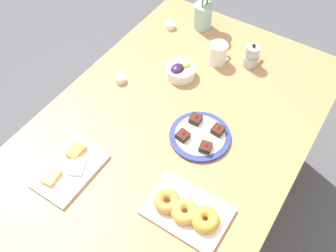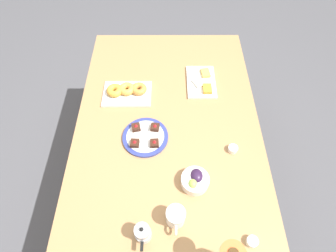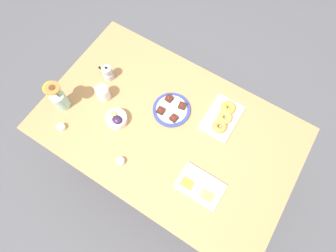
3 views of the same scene
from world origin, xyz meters
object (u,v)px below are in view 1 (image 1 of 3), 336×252
at_px(jam_cup_berry, 120,79).
at_px(moka_pot, 252,56).
at_px(cheese_platter, 70,169).
at_px(croissant_platter, 187,211).
at_px(grape_bowl, 180,71).
at_px(flower_vase, 203,13).
at_px(jam_cup_honey, 170,25).
at_px(dessert_plate, 200,136).
at_px(dining_table, 168,145).
at_px(coffee_mug, 218,53).

height_order(jam_cup_berry, moka_pot, moka_pot).
height_order(cheese_platter, croissant_platter, croissant_platter).
bearing_deg(grape_bowl, flower_vase, 14.42).
bearing_deg(jam_cup_honey, dessert_plate, -137.65).
distance_m(dessert_plate, flower_vase, 0.70).
distance_m(dining_table, jam_cup_honey, 0.67).
distance_m(grape_bowl, cheese_platter, 0.64).
bearing_deg(cheese_platter, dessert_plate, -39.90).
distance_m(grape_bowl, jam_cup_berry, 0.27).
relative_size(cheese_platter, moka_pot, 2.18).
xyz_separation_m(dining_table, coffee_mug, (0.47, 0.03, 0.14)).
height_order(coffee_mug, jam_cup_honey, coffee_mug).
xyz_separation_m(dining_table, cheese_platter, (-0.34, 0.21, 0.10)).
height_order(croissant_platter, jam_cup_honey, croissant_platter).
bearing_deg(dining_table, croissant_platter, -136.88).
bearing_deg(flower_vase, grape_bowl, -165.58).
xyz_separation_m(croissant_platter, dessert_plate, (0.30, 0.12, -0.01)).
relative_size(coffee_mug, jam_cup_berry, 2.44).
distance_m(jam_cup_berry, flower_vase, 0.55).
height_order(grape_bowl, cheese_platter, grape_bowl).
height_order(cheese_platter, moka_pot, moka_pot).
height_order(coffee_mug, dessert_plate, coffee_mug).
relative_size(dining_table, moka_pot, 13.45).
relative_size(jam_cup_honey, moka_pot, 0.40).
relative_size(grape_bowl, croissant_platter, 0.47).
height_order(jam_cup_honey, jam_cup_berry, same).
bearing_deg(coffee_mug, cheese_platter, 167.83).
xyz_separation_m(grape_bowl, croissant_platter, (-0.55, -0.37, -0.01)).
bearing_deg(coffee_mug, flower_vase, 45.01).
bearing_deg(dining_table, jam_cup_berry, 69.58).
height_order(dessert_plate, moka_pot, moka_pot).
bearing_deg(flower_vase, croissant_platter, -153.26).
xyz_separation_m(coffee_mug, grape_bowl, (-0.17, 0.09, -0.02)).
bearing_deg(dining_table, jam_cup_honey, 31.97).
relative_size(jam_cup_berry, flower_vase, 0.20).
bearing_deg(moka_pot, flower_vase, 69.27).
relative_size(flower_vase, moka_pot, 2.01).
bearing_deg(jam_cup_honey, croissant_platter, -144.16).
distance_m(dining_table, flower_vase, 0.71).
relative_size(grape_bowl, jam_cup_honey, 2.74).
distance_m(grape_bowl, flower_vase, 0.37).
xyz_separation_m(coffee_mug, croissant_platter, (-0.72, -0.27, -0.03)).
distance_m(coffee_mug, moka_pot, 0.15).
relative_size(dining_table, coffee_mug, 13.64).
bearing_deg(coffee_mug, croissant_platter, -159.38).
xyz_separation_m(grape_bowl, cheese_platter, (-0.64, 0.08, -0.02)).
bearing_deg(cheese_platter, moka_pot, -19.53).
xyz_separation_m(croissant_platter, moka_pot, (0.79, 0.14, 0.03)).
bearing_deg(grape_bowl, jam_cup_honey, 40.28).
xyz_separation_m(dining_table, jam_cup_honey, (0.56, 0.35, 0.10)).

